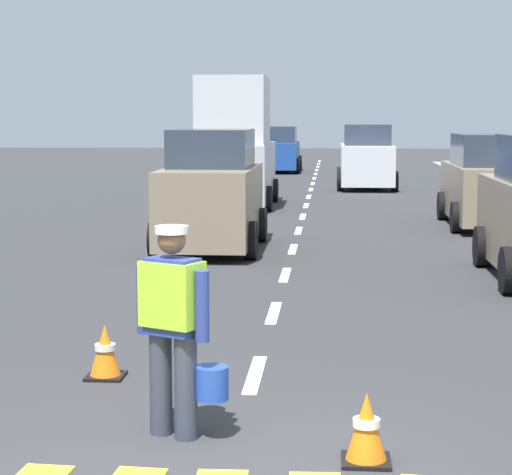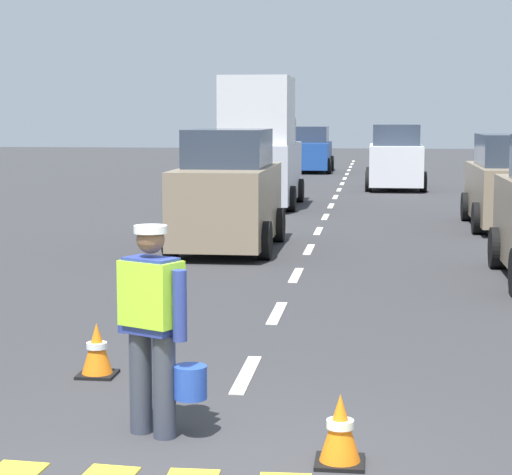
{
  "view_description": "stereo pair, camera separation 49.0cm",
  "coord_description": "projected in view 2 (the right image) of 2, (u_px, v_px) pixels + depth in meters",
  "views": [
    {
      "loc": [
        0.74,
        -6.55,
        2.51
      ],
      "look_at": [
        -0.15,
        4.7,
        1.1
      ],
      "focal_mm": 68.59,
      "sensor_mm": 36.0,
      "label": 1
    },
    {
      "loc": [
        1.22,
        -6.5,
        2.51
      ],
      "look_at": [
        -0.15,
        4.7,
        1.1
      ],
      "focal_mm": 68.59,
      "sensor_mm": 36.0,
      "label": 2
    }
  ],
  "objects": [
    {
      "name": "ground_plane",
      "position": [
        331.0,
        205.0,
        27.55
      ],
      "size": [
        96.0,
        96.0,
        0.0
      ],
      "primitive_type": "plane",
      "color": "#333335"
    },
    {
      "name": "lane_center_line",
      "position": [
        337.0,
        193.0,
        31.68
      ],
      "size": [
        0.14,
        46.4,
        0.01
      ],
      "color": "silver",
      "rests_on": "ground"
    },
    {
      "name": "road_worker",
      "position": [
        155.0,
        320.0,
        7.62
      ],
      "size": [
        0.75,
        0.46,
        1.67
      ],
      "color": "#383D4C",
      "rests_on": "ground"
    },
    {
      "name": "traffic_cone_near",
      "position": [
        340.0,
        430.0,
        7.05
      ],
      "size": [
        0.36,
        0.36,
        0.52
      ],
      "color": "black",
      "rests_on": "ground"
    },
    {
      "name": "traffic_cone_far",
      "position": [
        97.0,
        350.0,
        9.45
      ],
      "size": [
        0.36,
        0.36,
        0.52
      ],
      "color": "black",
      "rests_on": "ground"
    },
    {
      "name": "delivery_truck",
      "position": [
        260.0,
        149.0,
        26.81
      ],
      "size": [
        2.16,
        4.6,
        3.54
      ],
      "color": "silver",
      "rests_on": "ground"
    },
    {
      "name": "car_oncoming_lead",
      "position": [
        228.0,
        194.0,
        18.34
      ],
      "size": [
        1.89,
        3.98,
        2.26
      ],
      "color": "gray",
      "rests_on": "ground"
    },
    {
      "name": "car_outgoing_far",
      "position": [
        395.0,
        159.0,
        33.46
      ],
      "size": [
        2.02,
        4.14,
        2.21
      ],
      "color": "silver",
      "rests_on": "ground"
    },
    {
      "name": "car_oncoming_third",
      "position": [
        311.0,
        151.0,
        43.56
      ],
      "size": [
        1.95,
        4.16,
        2.03
      ],
      "color": "#1E4799",
      "rests_on": "ground"
    },
    {
      "name": "car_parked_far",
      "position": [
        511.0,
        184.0,
        21.91
      ],
      "size": [
        1.93,
        4.33,
        2.1
      ],
      "color": "gray",
      "rests_on": "ground"
    }
  ]
}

